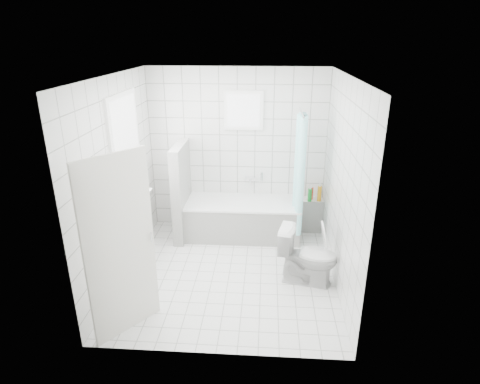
{
  "coord_description": "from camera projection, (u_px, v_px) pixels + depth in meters",
  "views": [
    {
      "loc": [
        0.46,
        -4.68,
        3.03
      ],
      "look_at": [
        0.12,
        0.35,
        1.05
      ],
      "focal_mm": 30.0,
      "sensor_mm": 36.0,
      "label": 1
    }
  ],
  "objects": [
    {
      "name": "ground",
      "position": [
        229.0,
        272.0,
        5.48
      ],
      "size": [
        3.0,
        3.0,
        0.0
      ],
      "primitive_type": "plane",
      "color": "white",
      "rests_on": "ground"
    },
    {
      "name": "ledge_bottles",
      "position": [
        314.0,
        194.0,
        6.39
      ],
      "size": [
        0.22,
        0.15,
        0.25
      ],
      "color": "green",
      "rests_on": "tiled_ledge"
    },
    {
      "name": "toilet",
      "position": [
        308.0,
        256.0,
        5.15
      ],
      "size": [
        0.82,
        0.58,
        0.76
      ],
      "primitive_type": "imported",
      "rotation": [
        0.0,
        0.0,
        1.35
      ],
      "color": "silver",
      "rests_on": "ground"
    },
    {
      "name": "curtain_rod",
      "position": [
        302.0,
        112.0,
        5.71
      ],
      "size": [
        0.02,
        0.8,
        0.02
      ],
      "primitive_type": "cylinder",
      "rotation": [
        1.57,
        0.0,
        0.0
      ],
      "color": "silver",
      "rests_on": "wall_back"
    },
    {
      "name": "wall_back",
      "position": [
        237.0,
        151.0,
        6.4
      ],
      "size": [
        2.8,
        0.02,
        2.6
      ],
      "primitive_type": "cube",
      "color": "white",
      "rests_on": "ground"
    },
    {
      "name": "wall_front",
      "position": [
        213.0,
        241.0,
        3.61
      ],
      "size": [
        2.8,
        0.02,
        2.6
      ],
      "primitive_type": "cube",
      "color": "white",
      "rests_on": "ground"
    },
    {
      "name": "window_sill",
      "position": [
        136.0,
        204.0,
        5.53
      ],
      "size": [
        0.18,
        1.02,
        0.08
      ],
      "primitive_type": "cube",
      "color": "white",
      "rests_on": "wall_left"
    },
    {
      "name": "bathtub",
      "position": [
        243.0,
        218.0,
        6.41
      ],
      "size": [
        1.79,
        0.77,
        0.58
      ],
      "color": "white",
      "rests_on": "ground"
    },
    {
      "name": "wall_right",
      "position": [
        342.0,
        186.0,
        4.92
      ],
      "size": [
        0.02,
        3.0,
        2.6
      ],
      "primitive_type": "cube",
      "color": "white",
      "rests_on": "ground"
    },
    {
      "name": "sill_bottles",
      "position": [
        134.0,
        194.0,
        5.39
      ],
      "size": [
        0.17,
        0.65,
        0.32
      ],
      "color": "silver",
      "rests_on": "window_sill"
    },
    {
      "name": "window_left",
      "position": [
        128.0,
        152.0,
        5.26
      ],
      "size": [
        0.01,
        0.9,
        1.4
      ],
      "primitive_type": "cube",
      "color": "white",
      "rests_on": "wall_left"
    },
    {
      "name": "partition_wall",
      "position": [
        182.0,
        191.0,
        6.26
      ],
      "size": [
        0.15,
        0.85,
        1.5
      ],
      "primitive_type": "cube",
      "color": "white",
      "rests_on": "ground"
    },
    {
      "name": "door",
      "position": [
        120.0,
        248.0,
        4.1
      ],
      "size": [
        0.52,
        0.66,
        2.0
      ],
      "primitive_type": "cube",
      "rotation": [
        0.0,
        0.0,
        -0.66
      ],
      "color": "silver",
      "rests_on": "ground"
    },
    {
      "name": "ceiling",
      "position": [
        227.0,
        76.0,
        4.53
      ],
      "size": [
        3.0,
        3.0,
        0.0
      ],
      "primitive_type": "plane",
      "rotation": [
        3.14,
        0.0,
        0.0
      ],
      "color": "white",
      "rests_on": "ground"
    },
    {
      "name": "shower_curtain",
      "position": [
        299.0,
        175.0,
        5.92
      ],
      "size": [
        0.14,
        0.48,
        1.78
      ],
      "primitive_type": null,
      "color": "#55FAF5",
      "rests_on": "curtain_rod"
    },
    {
      "name": "tub_faucet",
      "position": [
        250.0,
        179.0,
        6.51
      ],
      "size": [
        0.18,
        0.06,
        0.06
      ],
      "primitive_type": "cube",
      "color": "silver",
      "rests_on": "wall_back"
    },
    {
      "name": "tiled_ledge",
      "position": [
        312.0,
        215.0,
        6.58
      ],
      "size": [
        0.4,
        0.24,
        0.55
      ],
      "primitive_type": "cube",
      "color": "white",
      "rests_on": "ground"
    },
    {
      "name": "window_back",
      "position": [
        244.0,
        111.0,
        6.11
      ],
      "size": [
        0.5,
        0.01,
        0.5
      ],
      "primitive_type": "cube",
      "color": "white",
      "rests_on": "wall_back"
    },
    {
      "name": "wall_left",
      "position": [
        119.0,
        181.0,
        5.09
      ],
      "size": [
        0.02,
        3.0,
        2.6
      ],
      "primitive_type": "cube",
      "color": "white",
      "rests_on": "ground"
    }
  ]
}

